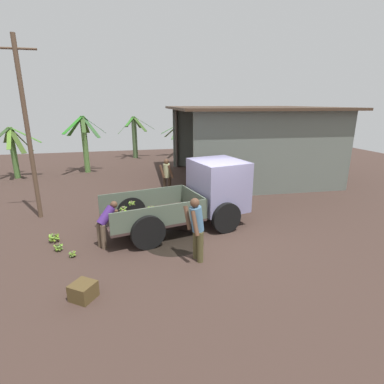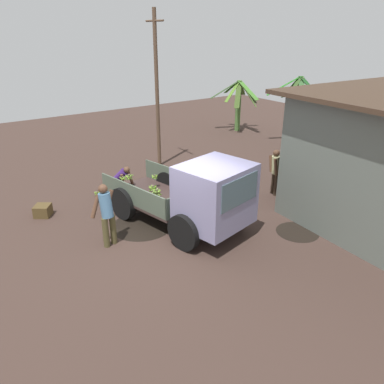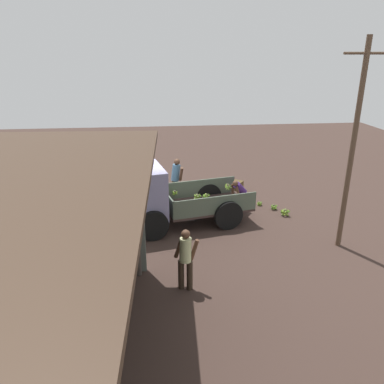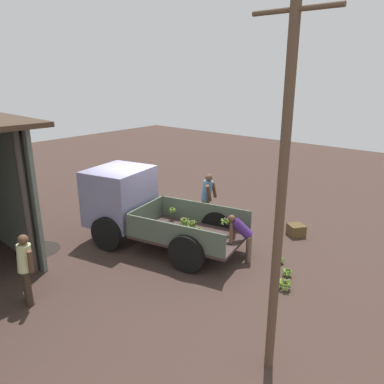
% 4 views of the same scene
% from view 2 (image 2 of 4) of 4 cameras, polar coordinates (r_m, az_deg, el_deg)
% --- Properties ---
extents(ground, '(36.00, 36.00, 0.00)m').
position_cam_2_polar(ground, '(10.23, -1.37, -7.67)').
color(ground, '#3F2E27').
extents(mud_patch_0, '(1.20, 1.20, 0.01)m').
position_cam_2_polar(mud_patch_0, '(11.12, 15.76, -5.87)').
color(mud_patch_0, black).
rests_on(mud_patch_0, ground).
extents(mud_patch_1, '(1.80, 1.80, 0.01)m').
position_cam_2_polar(mud_patch_1, '(11.12, -7.67, -5.13)').
color(mud_patch_1, black).
rests_on(mud_patch_1, ground).
extents(cargo_truck, '(4.87, 2.83, 2.14)m').
position_cam_2_polar(cargo_truck, '(10.16, 1.52, -0.68)').
color(cargo_truck, '#3D2C29').
rests_on(cargo_truck, ground).
extents(utility_pole, '(1.26, 0.15, 6.03)m').
position_cam_2_polar(utility_pole, '(15.23, -5.37, 15.27)').
color(utility_pole, brown).
rests_on(utility_pole, ground).
extents(banana_palm_0, '(2.52, 2.67, 2.75)m').
position_cam_2_polar(banana_palm_0, '(21.44, 7.08, 13.28)').
color(banana_palm_0, '#4D7638').
rests_on(banana_palm_0, ground).
extents(banana_palm_1, '(2.26, 2.50, 3.26)m').
position_cam_2_polar(banana_palm_1, '(19.39, 15.79, 12.27)').
color(banana_palm_1, '#58833E').
rests_on(banana_palm_1, ground).
extents(person_foreground_visitor, '(0.52, 0.77, 1.72)m').
position_cam_2_polar(person_foreground_visitor, '(9.95, -12.91, -3.01)').
color(person_foreground_visitor, '#4E4728').
rests_on(person_foreground_visitor, ground).
extents(person_worker_loading, '(0.67, 0.75, 1.28)m').
position_cam_2_polar(person_worker_loading, '(12.45, -10.92, 1.65)').
color(person_worker_loading, brown).
rests_on(person_worker_loading, ground).
extents(person_bystander_near_shed, '(0.65, 0.47, 1.61)m').
position_cam_2_polar(person_bystander_near_shed, '(13.08, 12.59, 3.29)').
color(person_bystander_near_shed, '#34271C').
rests_on(person_bystander_near_shed, ground).
extents(banana_bunch_on_ground_0, '(0.26, 0.26, 0.21)m').
position_cam_2_polar(banana_bunch_on_ground_0, '(13.83, -13.13, 0.89)').
color(banana_bunch_on_ground_0, '#453F2D').
rests_on(banana_bunch_on_ground_0, ground).
extents(banana_bunch_on_ground_1, '(0.20, 0.21, 0.18)m').
position_cam_2_polar(banana_bunch_on_ground_1, '(13.32, -14.25, -0.21)').
color(banana_bunch_on_ground_1, brown).
rests_on(banana_bunch_on_ground_1, ground).
extents(banana_bunch_on_ground_2, '(0.32, 0.32, 0.26)m').
position_cam_2_polar(banana_bunch_on_ground_2, '(14.22, -11.24, 1.86)').
color(banana_bunch_on_ground_2, '#4C4431').
rests_on(banana_bunch_on_ground_2, ground).
extents(wooden_crate_0, '(0.64, 0.64, 0.36)m').
position_cam_2_polar(wooden_crate_0, '(12.39, -21.78, -2.66)').
color(wooden_crate_0, brown).
rests_on(wooden_crate_0, ground).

